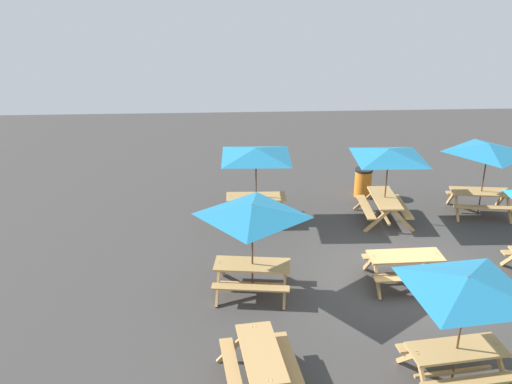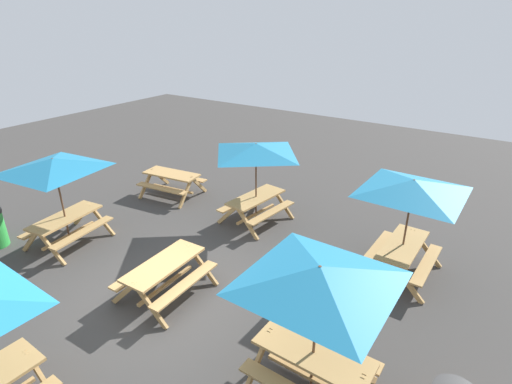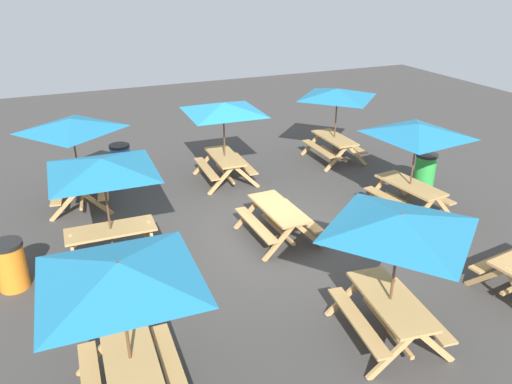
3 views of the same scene
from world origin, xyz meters
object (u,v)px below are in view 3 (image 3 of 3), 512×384
Objects in this scene: picnic_table_2 at (399,232)px; trash_bin_blue at (121,161)px; picnic_table_6 at (278,215)px; picnic_table_4 at (72,131)px; picnic_table_8 at (224,113)px; trash_bin_green at (425,170)px; picnic_table_1 at (337,99)px; picnic_table_5 at (103,173)px; trash_bin_orange at (11,265)px; picnic_table_3 at (417,136)px; picnic_table_0 at (120,283)px.

picnic_table_2 is 2.38× the size of trash_bin_blue.
trash_bin_blue is (5.10, 2.66, -0.07)m from picnic_table_6.
trash_bin_blue is (1.54, -1.26, -1.49)m from picnic_table_4.
picnic_table_8 is 5.80m from trash_bin_green.
picnic_table_8 reaches higher than trash_bin_blue.
trash_bin_green is at bearing -155.89° from picnic_table_1.
picnic_table_5 is (4.18, 3.81, 0.00)m from picnic_table_2.
picnic_table_8 is (0.05, -3.94, 0.00)m from picnic_table_4.
picnic_table_3 is at bearing -92.04° from trash_bin_orange.
picnic_table_3 is at bearing -64.22° from picnic_table_0.
picnic_table_4 is at bearing 74.06° from trash_bin_green.
picnic_table_1 is 0.83× the size of picnic_table_5.
picnic_table_2 is 2.38× the size of trash_bin_green.
picnic_table_2 is 4.02m from picnic_table_6.
picnic_table_2 is 0.83× the size of picnic_table_8.
trash_bin_orange is (3.97, 5.72, -1.49)m from picnic_table_2.
picnic_table_1 is 0.83× the size of picnic_table_8.
picnic_table_0 is at bearing 130.01° from picnic_table_6.
picnic_table_3 is at bearing 176.97° from picnic_table_5.
picnic_table_1 is 5.58m from picnic_table_6.
picnic_table_6 is (-0.44, -3.59, -1.43)m from picnic_table_5.
trash_bin_orange is at bearing 85.99° from picnic_table_6.
picnic_table_8 is (3.61, -0.03, 1.43)m from picnic_table_6.
picnic_table_5 is (3.88, -0.29, 0.00)m from picnic_table_0.
picnic_table_0 is 3.89m from picnic_table_5.
picnic_table_8 is at bearing -58.54° from trash_bin_orange.
trash_bin_blue is at bearing -31.50° from picnic_table_4.
picnic_table_0 is 8.06m from picnic_table_8.
picnic_table_5 is (-3.12, -0.33, 0.00)m from picnic_table_4.
picnic_table_0 is 1.54× the size of picnic_table_6.
trash_bin_blue is (1.25, 6.44, -1.49)m from picnic_table_1.
picnic_table_6 is at bearing 10.65° from picnic_table_2.
picnic_table_3 is (3.35, -7.43, 0.00)m from picnic_table_0.
picnic_table_5 is 1.54× the size of picnic_table_6.
picnic_table_0 is 1.21× the size of picnic_table_1.
trash_bin_blue is (5.19, 6.21, -1.49)m from picnic_table_3.
picnic_table_8 is 6.64m from trash_bin_orange.
picnic_table_3 reaches higher than trash_bin_orange.
trash_bin_orange is at bearing 80.90° from picnic_table_3.
picnic_table_6 is (0.10, 3.56, -1.43)m from picnic_table_3.
picnic_table_8 is at bearing 8.73° from picnic_table_2.
trash_bin_orange is at bearing 94.28° from trash_bin_green.
picnic_table_0 reaches higher than picnic_table_6.
picnic_table_6 is 3.88m from picnic_table_8.
trash_bin_green is (4.46, -8.87, -1.49)m from picnic_table_0.
trash_bin_orange reaches higher than picnic_table_6.
picnic_table_1 is at bearing -80.14° from picnic_table_4.
picnic_table_3 is 8.32m from picnic_table_4.
trash_bin_blue is (4.08, 7.65, 0.00)m from trash_bin_green.
trash_bin_orange and trash_bin_green have the same top height.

